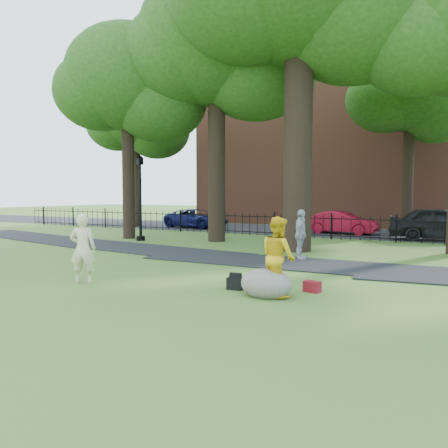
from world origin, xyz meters
The scene contains 16 objects.
ground centered at (0.00, 0.00, 0.00)m, with size 120.00×120.00×0.00m, color #406724.
footpath centered at (1.00, 3.90, 0.00)m, with size 36.00×2.60×0.03m, color black.
street centered at (0.00, 16.00, 0.00)m, with size 80.00×7.00×0.02m, color black.
iron_fence centered at (0.00, 12.00, 0.60)m, with size 44.00×0.04×1.20m.
brick_building centered at (-4.00, 24.00, 6.00)m, with size 18.00×8.00×12.00m, color brown.
tree_row centered at (0.52, 8.40, 8.15)m, with size 26.82×7.96×12.42m.
woman centered at (-2.61, -1.49, 0.87)m, with size 0.64×0.42×1.75m, color beige.
man centered at (2.21, -0.42, 0.88)m, with size 0.85×0.66×1.75m, color gold.
pedestrian centered at (0.87, 4.93, 0.86)m, with size 1.00×0.42×1.71m, color #A2A3A7.
boulder centered at (2.00, -0.60, 0.34)m, with size 1.15×0.87×0.67m, color slate.
lamppost centered at (-7.82, 6.97, 2.01)m, with size 0.41×0.41×4.10m.
backpack centered at (1.10, -0.31, 0.14)m, with size 0.38×0.24×0.28m, color black.
red_bag centered at (2.75, 0.31, 0.13)m, with size 0.37×0.23×0.25m, color maroon.
red_sedan centered at (-0.25, 15.06, 0.63)m, with size 1.34×3.85×1.27m, color maroon.
navy_van centered at (-9.74, 14.89, 0.62)m, with size 2.04×4.43×1.23m, color #0D0F43.
grey_car centered at (4.84, 13.74, 0.81)m, with size 1.92×4.77×1.63m, color black.
Camera 1 is at (5.76, -9.27, 2.25)m, focal length 35.00 mm.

